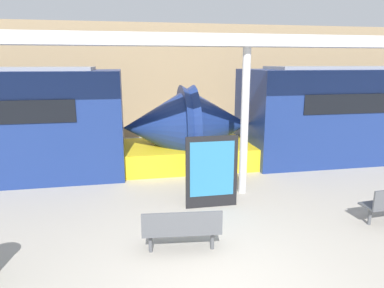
{
  "coord_description": "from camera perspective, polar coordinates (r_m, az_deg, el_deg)",
  "views": [
    {
      "loc": [
        -1.26,
        -4.39,
        3.33
      ],
      "look_at": [
        0.27,
        3.53,
        1.4
      ],
      "focal_mm": 32.0,
      "sensor_mm": 36.0,
      "label": 1
    }
  ],
  "objects": [
    {
      "name": "ground_plane",
      "position": [
        5.65,
        4.42,
        -22.71
      ],
      "size": [
        60.0,
        60.0,
        0.0
      ],
      "primitive_type": "plane",
      "color": "#A8A093"
    },
    {
      "name": "station_wall",
      "position": [
        15.64,
        -6.4,
        10.34
      ],
      "size": [
        56.0,
        0.2,
        5.0
      ],
      "primitive_type": "cube",
      "color": "#9E8460",
      "rests_on": "ground_plane"
    },
    {
      "name": "bench_near",
      "position": [
        6.21,
        -1.7,
        -13.8
      ],
      "size": [
        1.44,
        0.57,
        0.83
      ],
      "rotation": [
        0.0,
        0.0,
        -0.1
      ],
      "color": "#4C4F54",
      "rests_on": "ground_plane"
    },
    {
      "name": "poster_board",
      "position": [
        7.94,
        3.31,
        -4.64
      ],
      "size": [
        1.22,
        0.07,
        1.71
      ],
      "color": "black",
      "rests_on": "ground_plane"
    },
    {
      "name": "support_column_near",
      "position": [
        8.7,
        8.74,
        3.48
      ],
      "size": [
        0.2,
        0.2,
        3.69
      ],
      "primitive_type": "cylinder",
      "color": "silver",
      "rests_on": "ground_plane"
    },
    {
      "name": "canopy_beam",
      "position": [
        8.58,
        9.23,
        16.64
      ],
      "size": [
        28.0,
        0.6,
        0.28
      ],
      "primitive_type": "cube",
      "color": "#B7B7BC",
      "rests_on": "support_column_near"
    }
  ]
}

